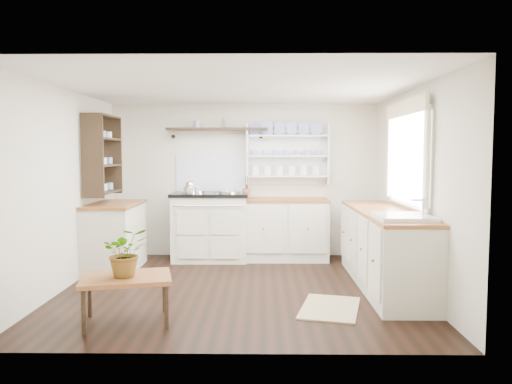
# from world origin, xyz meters

# --- Properties ---
(floor) EXTENTS (4.00, 3.80, 0.01)m
(floor) POSITION_xyz_m (0.00, 0.00, 0.00)
(floor) COLOR black
(floor) RESTS_ON ground
(wall_back) EXTENTS (4.00, 0.02, 2.30)m
(wall_back) POSITION_xyz_m (0.00, 1.90, 1.15)
(wall_back) COLOR beige
(wall_back) RESTS_ON ground
(wall_right) EXTENTS (0.02, 3.80, 2.30)m
(wall_right) POSITION_xyz_m (2.00, 0.00, 1.15)
(wall_right) COLOR beige
(wall_right) RESTS_ON ground
(wall_left) EXTENTS (0.02, 3.80, 2.30)m
(wall_left) POSITION_xyz_m (-2.00, 0.00, 1.15)
(wall_left) COLOR beige
(wall_left) RESTS_ON ground
(ceiling) EXTENTS (4.00, 3.80, 0.01)m
(ceiling) POSITION_xyz_m (0.00, 0.00, 2.30)
(ceiling) COLOR white
(ceiling) RESTS_ON wall_back
(window) EXTENTS (0.08, 1.55, 1.22)m
(window) POSITION_xyz_m (1.95, 0.15, 1.56)
(window) COLOR white
(window) RESTS_ON wall_right
(aga_cooker) EXTENTS (1.11, 0.77, 1.02)m
(aga_cooker) POSITION_xyz_m (-0.48, 1.57, 0.50)
(aga_cooker) COLOR beige
(aga_cooker) RESTS_ON floor
(back_cabinets) EXTENTS (1.27, 0.63, 0.90)m
(back_cabinets) POSITION_xyz_m (0.60, 1.60, 0.46)
(back_cabinets) COLOR beige
(back_cabinets) RESTS_ON floor
(right_cabinets) EXTENTS (0.62, 2.43, 0.90)m
(right_cabinets) POSITION_xyz_m (1.70, 0.10, 0.46)
(right_cabinets) COLOR beige
(right_cabinets) RESTS_ON floor
(belfast_sink) EXTENTS (0.55, 0.60, 0.45)m
(belfast_sink) POSITION_xyz_m (1.70, -0.65, 0.80)
(belfast_sink) COLOR white
(belfast_sink) RESTS_ON right_cabinets
(left_cabinets) EXTENTS (0.62, 1.13, 0.90)m
(left_cabinets) POSITION_xyz_m (-1.70, 0.90, 0.46)
(left_cabinets) COLOR beige
(left_cabinets) RESTS_ON floor
(plate_rack) EXTENTS (1.20, 0.22, 0.90)m
(plate_rack) POSITION_xyz_m (0.65, 1.86, 1.56)
(plate_rack) COLOR white
(plate_rack) RESTS_ON wall_back
(high_shelf) EXTENTS (1.50, 0.29, 0.16)m
(high_shelf) POSITION_xyz_m (-0.40, 1.78, 1.91)
(high_shelf) COLOR black
(high_shelf) RESTS_ON wall_back
(left_shelving) EXTENTS (0.28, 0.80, 1.05)m
(left_shelving) POSITION_xyz_m (-1.84, 0.90, 1.55)
(left_shelving) COLOR black
(left_shelving) RESTS_ON wall_left
(kettle) EXTENTS (0.19, 0.19, 0.23)m
(kettle) POSITION_xyz_m (-0.76, 1.45, 1.05)
(kettle) COLOR silver
(kettle) RESTS_ON aga_cooker
(utensil_crock) EXTENTS (0.11, 0.11, 0.13)m
(utensil_crock) POSITION_xyz_m (0.03, 1.68, 0.97)
(utensil_crock) COLOR #975237
(utensil_crock) RESTS_ON back_cabinets
(center_table) EXTENTS (0.91, 0.74, 0.44)m
(center_table) POSITION_xyz_m (-0.98, -1.19, 0.39)
(center_table) COLOR brown
(center_table) RESTS_ON floor
(potted_plant) EXTENTS (0.51, 0.48, 0.45)m
(potted_plant) POSITION_xyz_m (-0.98, -1.19, 0.66)
(potted_plant) COLOR #3F7233
(potted_plant) RESTS_ON center_table
(floor_rug) EXTENTS (0.74, 0.96, 0.02)m
(floor_rug) POSITION_xyz_m (0.96, -0.75, 0.01)
(floor_rug) COLOR #988158
(floor_rug) RESTS_ON floor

